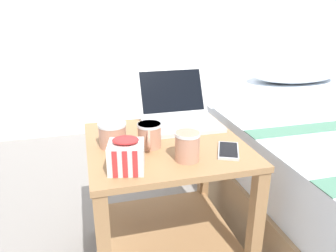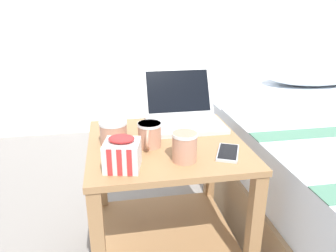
% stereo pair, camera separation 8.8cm
% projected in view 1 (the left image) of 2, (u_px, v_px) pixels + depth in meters
% --- Properties ---
extents(bedside_table, '(0.58, 0.57, 0.56)m').
position_uv_depth(bedside_table, '(165.00, 188.00, 1.31)').
color(bedside_table, '#997047').
rests_on(bedside_table, ground_plane).
extents(laptop, '(0.32, 0.32, 0.21)m').
position_uv_depth(laptop, '(178.00, 113.00, 1.42)').
color(laptop, '#B7BABC').
rests_on(laptop, bedside_table).
extents(mug_front_left, '(0.10, 0.14, 0.09)m').
position_uv_depth(mug_front_left, '(113.00, 133.00, 1.18)').
color(mug_front_left, tan).
rests_on(mug_front_left, bedside_table).
extents(mug_front_right, '(0.10, 0.11, 0.10)m').
position_uv_depth(mug_front_right, '(188.00, 144.00, 1.08)').
color(mug_front_right, tan).
rests_on(mug_front_right, bedside_table).
extents(mug_mid_center, '(0.09, 0.12, 0.09)m').
position_uv_depth(mug_mid_center, '(149.00, 134.00, 1.17)').
color(mug_mid_center, tan).
rests_on(mug_mid_center, bedside_table).
extents(snack_bag, '(0.13, 0.12, 0.11)m').
position_uv_depth(snack_bag, '(126.00, 155.00, 1.01)').
color(snack_bag, silver).
rests_on(snack_bag, bedside_table).
extents(cell_phone, '(0.12, 0.16, 0.01)m').
position_uv_depth(cell_phone, '(228.00, 150.00, 1.15)').
color(cell_phone, '#B7BABC').
rests_on(cell_phone, bedside_table).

